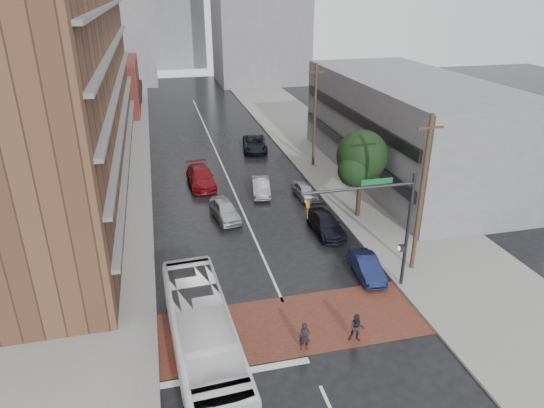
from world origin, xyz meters
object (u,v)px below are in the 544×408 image
pedestrian_b (357,328)px  car_travel_a (225,210)px  pedestrian_a (305,337)px  car_parked_near (367,267)px  car_travel_b (261,187)px  car_parked_far (305,190)px  suv_travel (255,144)px  car_parked_mid (326,224)px  car_travel_c (201,177)px  transit_bus (204,340)px

pedestrian_b → car_travel_a: 16.21m
pedestrian_a → car_parked_near: size_ratio=0.40×
car_travel_a → car_travel_b: car_travel_a is taller
car_travel_a → car_parked_far: size_ratio=1.19×
pedestrian_a → car_travel_a: pedestrian_a is taller
car_travel_a → suv_travel: (5.75, 16.22, 0.02)m
car_parked_mid → suv_travel: bearing=91.5°
car_travel_b → car_travel_c: 5.79m
car_travel_b → car_parked_mid: 8.64m
transit_bus → pedestrian_b: size_ratio=7.21×
pedestrian_a → car_travel_b: 19.83m
car_parked_far → pedestrian_a: bearing=-110.3°
car_travel_a → car_parked_far: car_travel_a is taller
suv_travel → car_travel_b: bearing=-91.4°
pedestrian_b → transit_bus: bearing=-160.0°
transit_bus → car_parked_near: 11.96m
car_travel_c → car_parked_mid: 13.77m
pedestrian_b → suv_travel: (1.46, 31.85, -0.03)m
pedestrian_a → car_travel_c: bearing=107.8°
transit_bus → car_parked_far: size_ratio=3.12×
car_parked_near → car_parked_mid: (-0.50, 6.12, 0.04)m
car_travel_b → car_parked_near: car_travel_b is taller
car_parked_near → car_travel_c: bearing=119.2°
transit_bus → suv_travel: size_ratio=2.07×
pedestrian_b → car_parked_mid: pedestrian_b is taller
car_parked_mid → car_parked_near: bearing=-86.7°
suv_travel → car_parked_near: size_ratio=1.42×
pedestrian_a → car_travel_a: bearing=107.0°
suv_travel → car_parked_far: 13.74m
pedestrian_b → car_travel_a: pedestrian_b is taller
pedestrian_b → car_travel_b: pedestrian_b is taller
car_travel_a → car_parked_mid: (6.76, -4.01, -0.06)m
car_parked_far → car_travel_a: bearing=-163.6°
transit_bus → pedestrian_b: (7.61, 0.01, -0.78)m
car_travel_b → car_travel_c: car_travel_c is taller
car_travel_c → car_parked_near: bearing=-67.3°
pedestrian_a → car_travel_b: bearing=95.0°
car_parked_far → transit_bus: bearing=-123.1°
pedestrian_a → suv_travel: 32.13m
car_travel_a → car_travel_b: (3.74, 4.08, -0.05)m
car_travel_a → car_travel_b: 5.53m
car_travel_b → car_parked_mid: car_travel_b is taller
car_travel_b → suv_travel: bearing=89.4°
pedestrian_b → car_parked_near: (2.97, 5.50, -0.15)m
pedestrian_b → car_travel_c: size_ratio=0.29×
suv_travel → car_parked_near: bearing=-78.7°
car_travel_c → car_travel_b: bearing=-36.8°
pedestrian_a → car_parked_mid: 12.73m
car_parked_far → car_parked_mid: bearing=-96.9°
transit_bus → suv_travel: (9.06, 31.86, -0.81)m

